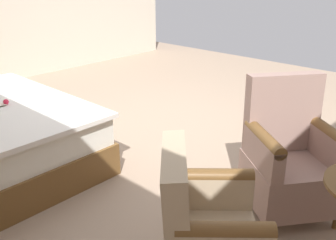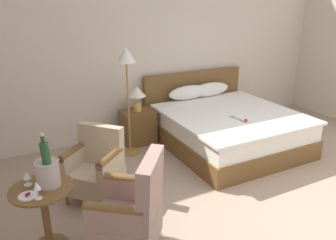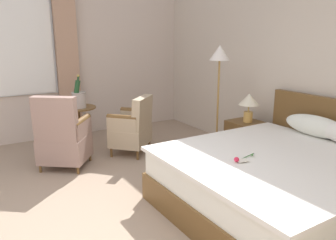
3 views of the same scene
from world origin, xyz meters
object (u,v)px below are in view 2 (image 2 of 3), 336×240
at_px(bedside_lamp, 137,94).
at_px(side_table_round, 45,213).
at_px(wine_glass_near_edge, 37,187).
at_px(snack_plate, 27,196).
at_px(armchair_by_window, 96,168).
at_px(floor_lamp_brass, 127,71).
at_px(bed, 225,126).
at_px(wine_glass_near_bucket, 27,176).
at_px(champagne_bucket, 47,170).
at_px(armchair_facing_bed, 131,216).
at_px(nightstand, 138,127).

distance_m(bedside_lamp, side_table_round, 2.63).
bearing_deg(bedside_lamp, wine_glass_near_edge, -129.83).
bearing_deg(snack_plate, bedside_lamp, 47.86).
height_order(bedside_lamp, wine_glass_near_edge, bedside_lamp).
bearing_deg(armchair_by_window, wine_glass_near_edge, -130.63).
bearing_deg(floor_lamp_brass, bed, -14.62).
bearing_deg(wine_glass_near_bucket, bedside_lamp, 45.30).
height_order(bed, wine_glass_near_bucket, bed).
bearing_deg(champagne_bucket, armchair_by_window, 47.35).
relative_size(bedside_lamp, wine_glass_near_edge, 2.50).
xyz_separation_m(floor_lamp_brass, armchair_by_window, (-0.79, -0.97, -0.89)).
xyz_separation_m(snack_plate, armchair_by_window, (0.77, 0.73, -0.27)).
bearing_deg(armchair_by_window, floor_lamp_brass, 50.72).
relative_size(side_table_round, armchair_facing_bed, 0.66).
bearing_deg(armchair_facing_bed, bedside_lamp, 66.36).
bearing_deg(snack_plate, bed, 23.01).
xyz_separation_m(nightstand, armchair_facing_bed, (-1.03, -2.36, 0.14)).
xyz_separation_m(wine_glass_near_bucket, snack_plate, (-0.02, -0.20, -0.08)).
relative_size(bedside_lamp, armchair_facing_bed, 0.40).
height_order(nightstand, champagne_bucket, champagne_bucket).
bearing_deg(side_table_round, champagne_bucket, 7.72).
bearing_deg(wine_glass_near_edge, wine_glass_near_bucket, 101.52).
distance_m(wine_glass_near_edge, snack_plate, 0.16).
height_order(champagne_bucket, armchair_facing_bed, champagne_bucket).
height_order(bed, side_table_round, bed).
distance_m(floor_lamp_brass, side_table_round, 2.34).
distance_m(champagne_bucket, armchair_facing_bed, 0.85).
bearing_deg(armchair_by_window, snack_plate, -136.60).
relative_size(bed, armchair_facing_bed, 2.13).
bearing_deg(wine_glass_near_bucket, snack_plate, -97.02).
distance_m(bed, side_table_round, 3.19).
height_order(nightstand, wine_glass_near_edge, wine_glass_near_edge).
height_order(floor_lamp_brass, wine_glass_near_bucket, floor_lamp_brass).
xyz_separation_m(floor_lamp_brass, wine_glass_near_bucket, (-1.54, -1.50, -0.54)).
height_order(bed, nightstand, bed).
relative_size(nightstand, champagne_bucket, 1.08).
xyz_separation_m(bedside_lamp, armchair_facing_bed, (-1.03, -2.36, -0.42)).
bearing_deg(wine_glass_near_bucket, side_table_round, -46.40).
relative_size(wine_glass_near_edge, armchair_facing_bed, 0.16).
bearing_deg(bed, bedside_lamp, 149.47).
xyz_separation_m(wine_glass_near_bucket, armchair_by_window, (0.75, 0.53, -0.36)).
xyz_separation_m(champagne_bucket, snack_plate, (-0.19, -0.10, -0.15)).
relative_size(champagne_bucket, wine_glass_near_edge, 3.12).
xyz_separation_m(floor_lamp_brass, armchair_facing_bed, (-0.76, -2.02, -0.89)).
distance_m(side_table_round, armchair_facing_bed, 0.80).
xyz_separation_m(champagne_bucket, wine_glass_near_bucket, (-0.17, 0.10, -0.06)).
distance_m(champagne_bucket, snack_plate, 0.26).
relative_size(floor_lamp_brass, armchair_facing_bed, 1.60).
bearing_deg(armchair_by_window, nightstand, 50.67).
relative_size(wine_glass_near_bucket, armchair_facing_bed, 0.13).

